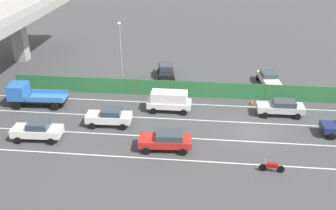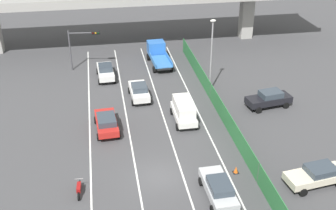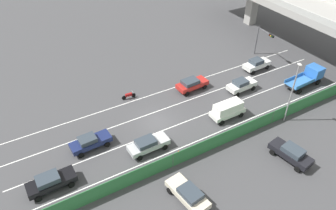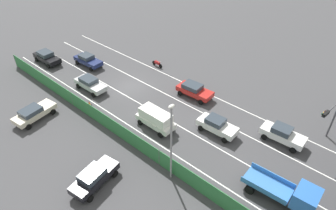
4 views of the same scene
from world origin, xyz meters
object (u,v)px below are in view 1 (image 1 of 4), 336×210
Objects in this scene: car_sedan_silver at (281,107)px; street_lamp at (121,52)px; motorcycle at (272,167)px; car_hatchback_white at (110,116)px; car_sedan_white at (38,130)px; car_van_white at (169,100)px; parked_sedan_dark at (166,70)px; car_sedan_red at (166,140)px; flatbed_truck_blue at (28,94)px; traffic_cone at (252,102)px; parked_sedan_cream at (269,78)px.

car_sedan_silver is 0.58× the size of street_lamp.
car_hatchback_white is at bearing 66.98° from motorcycle.
car_sedan_white is 1.00× the size of car_van_white.
car_sedan_red is at bearing -173.64° from parked_sedan_dark.
flatbed_truck_blue is at bearing 65.25° from car_sedan_red.
parked_sedan_dark is at bearing -17.43° from car_hatchback_white.
car_sedan_red is at bearing 140.34° from traffic_cone.
car_van_white reaches higher than parked_sedan_dark.
street_lamp is at bearing 2.99° from car_hatchback_white.
traffic_cone is at bearing -39.66° from car_sedan_red.
car_sedan_silver is at bearing -54.84° from car_sedan_red.
car_sedan_silver is 0.78× the size of flatbed_truck_blue.
parked_sedan_cream is at bearing -6.30° from motorcycle.
street_lamp reaches higher than car_hatchback_white.
car_sedan_silver is (7.49, -10.64, -0.02)m from car_sedan_red.
flatbed_truck_blue is (-0.48, 25.86, 0.35)m from car_sedan_silver.
car_sedan_red is 0.94× the size of parked_sedan_cream.
car_hatchback_white reaches higher than parked_sedan_cream.
car_hatchback_white is 7.25× the size of traffic_cone.
car_hatchback_white is at bearing 103.24° from car_sedan_silver.
flatbed_truck_blue reaches higher than parked_sedan_cream.
traffic_cone is at bearing -83.46° from flatbed_truck_blue.
traffic_cone is (9.68, -8.02, -0.64)m from car_sedan_red.
car_hatchback_white is 0.92× the size of car_sedan_silver.
flatbed_truck_blue reaches higher than car_sedan_red.
car_sedan_silver is at bearing -102.76° from street_lamp.
flatbed_truck_blue is at bearing 91.06° from car_sedan_silver.
car_sedan_red is at bearing -151.32° from street_lamp.
parked_sedan_dark is at bearing 54.82° from car_sedan_silver.
car_van_white is at bearing -58.02° from car_sedan_white.
parked_sedan_cream reaches higher than traffic_cone.
car_van_white is 7.48× the size of traffic_cone.
car_sedan_white is at bearing -150.35° from flatbed_truck_blue.
parked_sedan_cream is (17.60, -1.94, 0.42)m from motorcycle.
street_lamp reaches higher than car_van_white.
traffic_cone is (9.27, -19.48, -0.66)m from car_sedan_white.
motorcycle is 20.52m from street_lamp.
parked_sedan_cream reaches higher than motorcycle.
car_sedan_white is 0.95× the size of car_sedan_silver.
parked_sedan_cream is at bearing -55.95° from car_sedan_white.
car_sedan_red reaches higher than traffic_cone.
car_hatchback_white is 0.53× the size of street_lamp.
flatbed_truck_blue reaches higher than motorcycle.
parked_sedan_dark reaches higher than parked_sedan_cream.
car_sedan_red is 7.28m from car_van_white.
car_hatchback_white is at bearing -60.47° from car_sedan_white.
car_sedan_white is at bearing 87.94° from car_sedan_red.
parked_sedan_dark is (1.09, 12.21, 0.07)m from parked_sedan_cream.
car_hatchback_white reaches higher than car_sedan_silver.
flatbed_truck_blue is 10.07× the size of traffic_cone.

